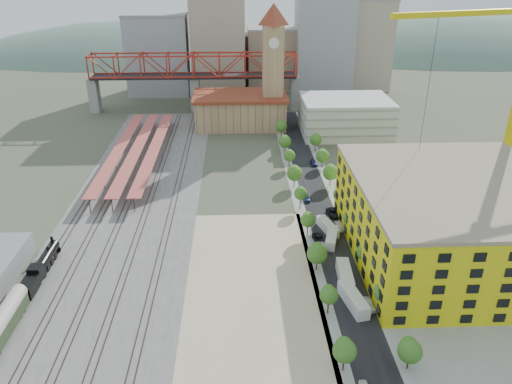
{
  "coord_description": "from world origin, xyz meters",
  "views": [
    {
      "loc": [
        -6.76,
        -117.69,
        63.3
      ],
      "look_at": [
        -2.12,
        -4.72,
        10.0
      ],
      "focal_mm": 35.0,
      "sensor_mm": 36.0,
      "label": 1
    }
  ],
  "objects_px": {
    "construction_building": "(453,220)",
    "coach": "(3,323)",
    "site_trailer_a": "(353,300)",
    "clock_tower": "(273,56)",
    "locomotive": "(42,267)",
    "site_trailer_c": "(332,238)",
    "site_trailer_d": "(328,227)",
    "site_trailer_b": "(345,276)"
  },
  "relations": [
    {
      "from": "construction_building",
      "to": "coach",
      "type": "bearing_deg",
      "value": -165.44
    },
    {
      "from": "construction_building",
      "to": "coach",
      "type": "height_order",
      "value": "construction_building"
    },
    {
      "from": "construction_building",
      "to": "site_trailer_a",
      "type": "bearing_deg",
      "value": -145.72
    },
    {
      "from": "clock_tower",
      "to": "site_trailer_a",
      "type": "xyz_separation_m",
      "value": [
        8.0,
        -117.72,
        -27.29
      ]
    },
    {
      "from": "coach",
      "to": "clock_tower",
      "type": "bearing_deg",
      "value": 64.91
    },
    {
      "from": "locomotive",
      "to": "site_trailer_c",
      "type": "xyz_separation_m",
      "value": [
        66.0,
        10.72,
        -0.7
      ]
    },
    {
      "from": "clock_tower",
      "to": "site_trailer_a",
      "type": "height_order",
      "value": "clock_tower"
    },
    {
      "from": "clock_tower",
      "to": "construction_building",
      "type": "height_order",
      "value": "clock_tower"
    },
    {
      "from": "site_trailer_d",
      "to": "site_trailer_b",
      "type": "bearing_deg",
      "value": -105.17
    },
    {
      "from": "clock_tower",
      "to": "site_trailer_d",
      "type": "bearing_deg",
      "value": -84.79
    },
    {
      "from": "clock_tower",
      "to": "site_trailer_d",
      "type": "height_order",
      "value": "clock_tower"
    },
    {
      "from": "site_trailer_b",
      "to": "locomotive",
      "type": "bearing_deg",
      "value": 178.91
    },
    {
      "from": "clock_tower",
      "to": "site_trailer_a",
      "type": "bearing_deg",
      "value": -86.11
    },
    {
      "from": "construction_building",
      "to": "site_trailer_b",
      "type": "xyz_separation_m",
      "value": [
        -26.0,
        -9.38,
        -8.01
      ]
    },
    {
      "from": "clock_tower",
      "to": "construction_building",
      "type": "distance_m",
      "value": 107.36
    },
    {
      "from": "clock_tower",
      "to": "site_trailer_d",
      "type": "relative_size",
      "value": 5.81
    },
    {
      "from": "coach",
      "to": "site_trailer_a",
      "type": "distance_m",
      "value": 66.3
    },
    {
      "from": "clock_tower",
      "to": "site_trailer_c",
      "type": "bearing_deg",
      "value": -85.1
    },
    {
      "from": "site_trailer_c",
      "to": "site_trailer_d",
      "type": "relative_size",
      "value": 1.01
    },
    {
      "from": "clock_tower",
      "to": "site_trailer_c",
      "type": "distance_m",
      "value": 97.58
    },
    {
      "from": "site_trailer_b",
      "to": "site_trailer_d",
      "type": "bearing_deg",
      "value": 93.55
    },
    {
      "from": "construction_building",
      "to": "site_trailer_a",
      "type": "relative_size",
      "value": 4.93
    },
    {
      "from": "clock_tower",
      "to": "site_trailer_c",
      "type": "xyz_separation_m",
      "value": [
        8.0,
        -93.29,
        -27.46
      ]
    },
    {
      "from": "site_trailer_a",
      "to": "site_trailer_b",
      "type": "xyz_separation_m",
      "value": [
        0.0,
        8.34,
        -0.0
      ]
    },
    {
      "from": "coach",
      "to": "site_trailer_a",
      "type": "xyz_separation_m",
      "value": [
        66.0,
        6.17,
        -1.48
      ]
    },
    {
      "from": "site_trailer_a",
      "to": "site_trailer_d",
      "type": "distance_m",
      "value": 30.05
    },
    {
      "from": "locomotive",
      "to": "coach",
      "type": "bearing_deg",
      "value": -90.0
    },
    {
      "from": "locomotive",
      "to": "clock_tower",
      "type": "bearing_deg",
      "value": 60.86
    },
    {
      "from": "clock_tower",
      "to": "construction_building",
      "type": "xyz_separation_m",
      "value": [
        34.0,
        -99.99,
        -19.29
      ]
    },
    {
      "from": "site_trailer_b",
      "to": "site_trailer_c",
      "type": "xyz_separation_m",
      "value": [
        0.0,
        16.08,
        -0.16
      ]
    },
    {
      "from": "site_trailer_b",
      "to": "site_trailer_a",
      "type": "bearing_deg",
      "value": -86.45
    },
    {
      "from": "coach",
      "to": "site_trailer_d",
      "type": "relative_size",
      "value": 1.93
    },
    {
      "from": "locomotive",
      "to": "coach",
      "type": "height_order",
      "value": "coach"
    },
    {
      "from": "coach",
      "to": "locomotive",
      "type": "bearing_deg",
      "value": 90.0
    },
    {
      "from": "clock_tower",
      "to": "locomotive",
      "type": "bearing_deg",
      "value": -119.14
    },
    {
      "from": "construction_building",
      "to": "site_trailer_c",
      "type": "relative_size",
      "value": 5.59
    },
    {
      "from": "locomotive",
      "to": "site_trailer_a",
      "type": "bearing_deg",
      "value": -11.73
    },
    {
      "from": "construction_building",
      "to": "site_trailer_d",
      "type": "bearing_deg",
      "value": 154.63
    },
    {
      "from": "site_trailer_d",
      "to": "clock_tower",
      "type": "bearing_deg",
      "value": 80.05
    },
    {
      "from": "site_trailer_a",
      "to": "site_trailer_b",
      "type": "bearing_deg",
      "value": 78.51
    },
    {
      "from": "locomotive",
      "to": "site_trailer_c",
      "type": "height_order",
      "value": "locomotive"
    },
    {
      "from": "site_trailer_a",
      "to": "site_trailer_c",
      "type": "distance_m",
      "value": 24.42
    }
  ]
}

